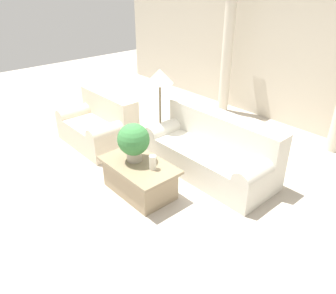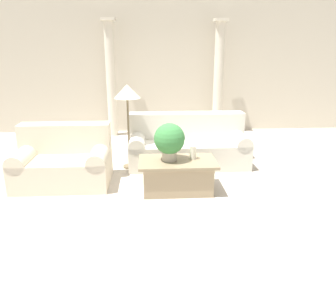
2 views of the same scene
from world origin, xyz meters
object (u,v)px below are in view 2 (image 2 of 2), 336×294
object	(u,v)px
loveseat	(64,161)
potted_plant	(169,140)
coffee_table	(177,175)
floor_lamp	(127,96)
sofa_long	(188,145)

from	to	relation	value
loveseat	potted_plant	size ratio (longest dim) A/B	2.57
coffee_table	floor_lamp	bearing A→B (deg)	126.15
sofa_long	loveseat	xyz separation A→B (m)	(-2.01, -0.77, 0.01)
potted_plant	floor_lamp	size ratio (longest dim) A/B	0.38
loveseat	coffee_table	size ratio (longest dim) A/B	1.26
coffee_table	potted_plant	world-z (taller)	potted_plant
sofa_long	coffee_table	world-z (taller)	sofa_long
coffee_table	sofa_long	bearing A→B (deg)	76.10
loveseat	floor_lamp	bearing A→B (deg)	32.41
potted_plant	loveseat	bearing A→B (deg)	166.12
sofa_long	coffee_table	xyz separation A→B (m)	(-0.29, -1.18, -0.11)
sofa_long	loveseat	world-z (taller)	same
floor_lamp	sofa_long	bearing A→B (deg)	8.32
loveseat	coffee_table	world-z (taller)	loveseat
sofa_long	potted_plant	world-z (taller)	potted_plant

